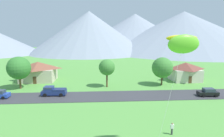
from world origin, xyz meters
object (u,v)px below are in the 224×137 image
(house_leftmost, at_px, (185,71))
(tree_left_of_center, at_px, (162,68))
(pickup_truck_navy_west_side, at_px, (53,91))
(tree_center, at_px, (107,67))
(house_left_center, at_px, (38,71))
(parked_car_black_west_end, at_px, (208,92))
(tree_near_left, at_px, (19,68))
(kite_flyer_with_kite, at_px, (183,45))
(watcher_person, at_px, (172,128))

(house_leftmost, relative_size, tree_left_of_center, 1.12)
(pickup_truck_navy_west_side, bearing_deg, tree_center, 28.17)
(house_left_center, bearing_deg, parked_car_black_west_end, -22.16)
(tree_left_of_center, distance_m, tree_center, 14.49)
(house_left_center, bearing_deg, tree_left_of_center, -11.55)
(tree_center, height_order, pickup_truck_navy_west_side, tree_center)
(house_leftmost, xyz_separation_m, tree_left_of_center, (-8.37, -4.55, 1.93))
(house_left_center, bearing_deg, house_leftmost, -3.20)
(tree_near_left, height_order, kite_flyer_with_kite, kite_flyer_with_kite)
(house_leftmost, height_order, tree_center, tree_center)
(house_left_center, xyz_separation_m, watcher_person, (27.05, -31.62, -1.99))
(parked_car_black_west_end, bearing_deg, pickup_truck_navy_west_side, 175.58)
(parked_car_black_west_end, bearing_deg, watcher_person, -132.49)
(tree_near_left, height_order, watcher_person, tree_near_left)
(tree_near_left, distance_m, tree_center, 21.37)
(house_left_center, distance_m, watcher_person, 41.66)
(house_leftmost, height_order, tree_near_left, tree_near_left)
(tree_left_of_center, xyz_separation_m, pickup_truck_navy_west_side, (-26.34, -7.13, -3.61))
(tree_left_of_center, height_order, parked_car_black_west_end, tree_left_of_center)
(pickup_truck_navy_west_side, height_order, kite_flyer_with_kite, kite_flyer_with_kite)
(house_leftmost, bearing_deg, tree_left_of_center, -151.45)
(tree_left_of_center, relative_size, kite_flyer_with_kite, 0.56)
(pickup_truck_navy_west_side, bearing_deg, parked_car_black_west_end, -4.42)
(parked_car_black_west_end, distance_m, kite_flyer_with_kite, 26.51)
(house_leftmost, xyz_separation_m, watcher_person, (-15.14, -29.26, -1.87))
(pickup_truck_navy_west_side, height_order, watcher_person, pickup_truck_navy_west_side)
(tree_left_of_center, xyz_separation_m, tree_center, (-14.46, -0.77, 0.35))
(house_left_center, relative_size, pickup_truck_navy_west_side, 1.87)
(house_left_center, height_order, pickup_truck_navy_west_side, house_left_center)
(tree_center, distance_m, kite_flyer_with_kite, 29.52)
(house_left_center, relative_size, tree_near_left, 1.24)
(tree_near_left, bearing_deg, house_leftmost, 7.11)
(house_left_center, height_order, tree_left_of_center, tree_left_of_center)
(kite_flyer_with_kite, bearing_deg, tree_center, 103.40)
(tree_center, bearing_deg, watcher_person, -72.18)
(tree_near_left, xyz_separation_m, tree_center, (21.36, 0.19, -0.14))
(house_leftmost, relative_size, pickup_truck_navy_west_side, 1.56)
(tree_left_of_center, distance_m, watcher_person, 25.90)
(house_leftmost, relative_size, tree_near_left, 1.04)
(tree_near_left, distance_m, watcher_person, 37.77)
(house_leftmost, relative_size, kite_flyer_with_kite, 0.62)
(pickup_truck_navy_west_side, bearing_deg, house_left_center, 118.02)
(parked_car_black_west_end, xyz_separation_m, pickup_truck_navy_west_side, (-33.32, 2.57, 0.19))
(house_left_center, height_order, tree_near_left, tree_near_left)
(house_leftmost, height_order, kite_flyer_with_kite, kite_flyer_with_kite)
(parked_car_black_west_end, height_order, pickup_truck_navy_west_side, pickup_truck_navy_west_side)
(tree_center, xyz_separation_m, watcher_person, (7.70, -23.94, -4.14))
(house_left_center, distance_m, tree_left_of_center, 34.56)
(tree_left_of_center, bearing_deg, watcher_person, -105.32)
(parked_car_black_west_end, distance_m, watcher_person, 20.35)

